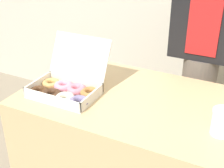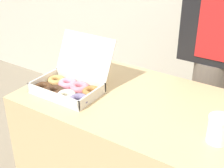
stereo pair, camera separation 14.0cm
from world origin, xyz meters
name	(u,v)px [view 2 (the right image)]	position (x,y,z in m)	size (l,w,h in m)	color
table	(134,162)	(0.00, 0.00, 0.39)	(1.11, 0.67, 0.77)	tan
donut_box	(70,85)	(-0.32, -0.11, 0.81)	(0.34, 0.32, 0.25)	white
coffee_cup	(219,129)	(0.41, -0.11, 0.83)	(0.09, 0.09, 0.11)	white
person_customer	(214,55)	(0.20, 0.54, 0.86)	(0.38, 0.21, 1.57)	#665B51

